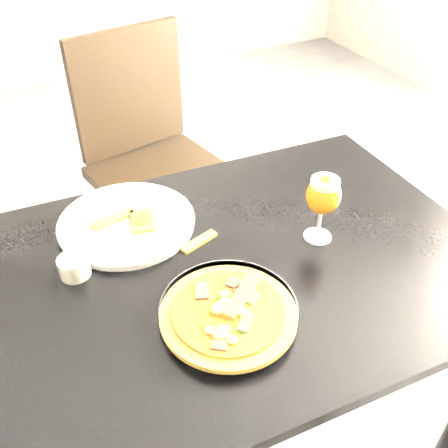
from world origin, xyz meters
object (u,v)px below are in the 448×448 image
beer_glass (323,196)px  pizza (229,313)px  dining_table (224,292)px  chair_far (153,157)px

beer_glass → pizza: bearing=-155.0°
dining_table → chair_far: (0.11, 0.85, -0.12)m
dining_table → chair_far: 0.86m
dining_table → beer_glass: bearing=-0.9°
pizza → beer_glass: beer_glass is taller
pizza → beer_glass: bearing=25.0°
chair_far → beer_glass: 0.93m
dining_table → beer_glass: beer_glass is taller
beer_glass → dining_table: bearing=177.5°
chair_far → pizza: chair_far is taller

